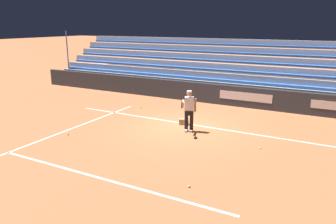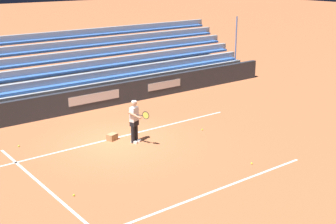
{
  "view_description": "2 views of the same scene",
  "coord_description": "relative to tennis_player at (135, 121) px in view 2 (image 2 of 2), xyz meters",
  "views": [
    {
      "loc": [
        -5.83,
        12.19,
        4.35
      ],
      "look_at": [
        0.37,
        0.72,
        0.8
      ],
      "focal_mm": 35.0,
      "sensor_mm": 36.0,
      "label": 1
    },
    {
      "loc": [
        9.24,
        15.11,
        6.66
      ],
      "look_at": [
        -1.04,
        1.77,
        1.49
      ],
      "focal_mm": 50.0,
      "sensor_mm": 36.0,
      "label": 2
    }
  ],
  "objects": [
    {
      "name": "ball_box_cardboard",
      "position": [
        0.59,
        -0.78,
        -0.76
      ],
      "size": [
        0.48,
        0.42,
        0.26
      ],
      "primitive_type": "cube",
      "rotation": [
        0.0,
        0.0,
        0.34
      ],
      "color": "#A87F51",
      "rests_on": "ground"
    },
    {
      "name": "tennis_ball_toward_net",
      "position": [
        4.08,
        2.73,
        -0.86
      ],
      "size": [
        0.07,
        0.07,
        0.07
      ],
      "primitive_type": "sphere",
      "color": "#CCE533",
      "rests_on": "ground"
    },
    {
      "name": "bleacher_stand",
      "position": [
        0.43,
        -7.75,
        -0.1
      ],
      "size": [
        24.64,
        4.0,
        3.85
      ],
      "color": "#9EA3A8",
      "rests_on": "ground"
    },
    {
      "name": "tennis_ball_on_baseline",
      "position": [
        -2.05,
        4.38,
        -0.86
      ],
      "size": [
        0.07,
        0.07,
        0.07
      ],
      "primitive_type": "sphere",
      "color": "#CCE533",
      "rests_on": "ground"
    },
    {
      "name": "ground_plane",
      "position": [
        0.43,
        -0.4,
        -0.89
      ],
      "size": [
        160.0,
        160.0,
        0.0
      ],
      "primitive_type": "plane",
      "color": "#B7663D"
    },
    {
      "name": "court_sideline_white",
      "position": [
        4.54,
        3.6,
        -0.89
      ],
      "size": [
        0.1,
        12.0,
        0.01
      ],
      "primitive_type": "cube",
      "color": "white",
      "rests_on": "ground"
    },
    {
      "name": "tennis_ball_near_player",
      "position": [
        3.89,
        -2.34,
        -0.86
      ],
      "size": [
        0.07,
        0.07,
        0.07
      ],
      "primitive_type": "sphere",
      "color": "#CCE533",
      "rests_on": "ground"
    },
    {
      "name": "tennis_ball_far_right",
      "position": [
        -3.09,
        0.57,
        -0.86
      ],
      "size": [
        0.07,
        0.07,
        0.07
      ],
      "primitive_type": "sphere",
      "color": "#CCE533",
      "rests_on": "ground"
    },
    {
      "name": "back_wall_sponsor_board",
      "position": [
        0.42,
        -5.12,
        -0.34
      ],
      "size": [
        25.93,
        0.25,
        1.1
      ],
      "color": "#2D333D",
      "rests_on": "ground"
    },
    {
      "name": "tennis_player",
      "position": [
        0.0,
        0.0,
        0.0
      ],
      "size": [
        0.58,
        1.07,
        1.71
      ],
      "color": "black",
      "rests_on": "ground"
    },
    {
      "name": "court_baseline_white",
      "position": [
        0.43,
        -0.9,
        -0.89
      ],
      "size": [
        12.0,
        0.1,
        0.01
      ],
      "primitive_type": "cube",
      "color": "white",
      "rests_on": "ground"
    },
    {
      "name": "court_service_line_white",
      "position": [
        0.43,
        5.1,
        -0.89
      ],
      "size": [
        8.22,
        0.1,
        0.01
      ],
      "primitive_type": "cube",
      "color": "white",
      "rests_on": "ground"
    }
  ]
}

